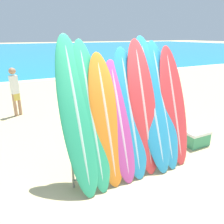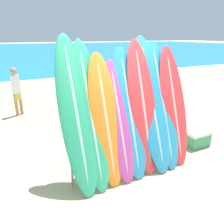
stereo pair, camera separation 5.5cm
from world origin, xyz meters
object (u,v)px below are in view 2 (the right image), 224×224
object	(u,v)px
surfboard_slot_0	(76,115)
surfboard_slot_2	(106,120)
person_mid_beach	(157,93)
cooler_box	(198,139)
surfboard_slot_6	(152,104)
surfboard_slot_7	(162,105)
surfboard_slot_8	(174,106)
surfboard_slot_5	(143,108)
surfboard_rack	(131,147)
surfboard_slot_1	(91,115)
person_near_water	(16,90)
surfboard_slot_4	(130,113)
surfboard_slot_3	(119,122)

from	to	relation	value
surfboard_slot_0	surfboard_slot_2	xyz separation A→B (m)	(0.48, -0.08, -0.15)
person_mid_beach	cooler_box	xyz separation A→B (m)	(-0.06, -1.70, -0.68)
surfboard_slot_0	surfboard_slot_6	distance (m)	1.45
surfboard_slot_2	person_mid_beach	bearing A→B (deg)	36.70
surfboard_slot_7	surfboard_slot_8	bearing A→B (deg)	-7.75
surfboard_slot_5	surfboard_slot_6	distance (m)	0.23
surfboard_slot_6	surfboard_slot_7	world-z (taller)	surfboard_slot_6
surfboard_slot_6	person_mid_beach	distance (m)	2.28
surfboard_slot_0	surfboard_slot_8	world-z (taller)	surfboard_slot_0
surfboard_slot_8	cooler_box	xyz separation A→B (m)	(0.89, 0.08, -0.94)
surfboard_slot_5	surfboard_slot_7	xyz separation A→B (m)	(0.46, 0.03, -0.02)
surfboard_slot_2	surfboard_slot_8	bearing A→B (deg)	0.81
surfboard_slot_6	person_mid_beach	size ratio (longest dim) A/B	1.55
surfboard_slot_0	surfboard_rack	bearing A→B (deg)	-6.70
surfboard_rack	surfboard_slot_1	world-z (taller)	surfboard_slot_1
person_near_water	surfboard_slot_2	bearing A→B (deg)	-99.64
surfboard_slot_7	surfboard_slot_1	bearing A→B (deg)	179.85
surfboard_slot_5	cooler_box	world-z (taller)	surfboard_slot_5
surfboard_slot_8	cooler_box	bearing A→B (deg)	5.19
surfboard_slot_0	surfboard_slot_6	bearing A→B (deg)	-0.31
surfboard_slot_0	person_near_water	world-z (taller)	surfboard_slot_0
surfboard_rack	surfboard_slot_7	xyz separation A→B (m)	(0.72, 0.09, 0.69)
surfboard_rack	surfboard_slot_2	size ratio (longest dim) A/B	1.05
surfboard_slot_7	cooler_box	bearing A→B (deg)	2.33
cooler_box	person_mid_beach	bearing A→B (deg)	87.89
surfboard_rack	surfboard_slot_6	bearing A→B (deg)	12.35
surfboard_slot_6	person_near_water	distance (m)	4.60
surfboard_slot_1	surfboard_slot_5	bearing A→B (deg)	-1.91
surfboard_slot_0	surfboard_slot_4	xyz separation A→B (m)	(0.95, -0.05, -0.11)
surfboard_rack	surfboard_slot_3	bearing A→B (deg)	174.76
surfboard_slot_7	cooler_box	size ratio (longest dim) A/B	4.19
person_mid_beach	cooler_box	distance (m)	1.83
surfboard_slot_7	person_near_water	xyz separation A→B (m)	(-2.36, 4.08, -0.35)
surfboard_slot_8	surfboard_slot_4	bearing A→B (deg)	179.89
surfboard_slot_0	person_mid_beach	bearing A→B (deg)	30.82
surfboard_slot_3	person_mid_beach	xyz separation A→B (m)	(2.17, 1.81, -0.16)
surfboard_slot_8	person_near_water	world-z (taller)	surfboard_slot_8
person_mid_beach	surfboard_slot_2	bearing A→B (deg)	-161.62
surfboard_slot_7	surfboard_slot_0	bearing A→B (deg)	179.32
surfboard_slot_4	surfboard_slot_5	xyz separation A→B (m)	(0.27, 0.00, 0.07)
surfboard_slot_0	surfboard_slot_4	size ratio (longest dim) A/B	1.10
surfboard_slot_8	surfboard_rack	bearing A→B (deg)	-176.54
surfboard_slot_5	surfboard_slot_1	bearing A→B (deg)	178.09
surfboard_slot_6	surfboard_slot_7	xyz separation A→B (m)	(0.24, -0.01, -0.05)
surfboard_slot_0	surfboard_slot_3	world-z (taller)	surfboard_slot_0
surfboard_slot_2	surfboard_slot_7	xyz separation A→B (m)	(1.21, 0.06, 0.08)
surfboard_slot_7	cooler_box	xyz separation A→B (m)	(1.14, 0.05, -0.99)
surfboard_rack	person_mid_beach	xyz separation A→B (m)	(1.93, 1.84, 0.38)
surfboard_slot_1	surfboard_slot_6	size ratio (longest dim) A/B	0.98
surfboard_slot_4	surfboard_slot_6	xyz separation A→B (m)	(0.49, 0.04, 0.10)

